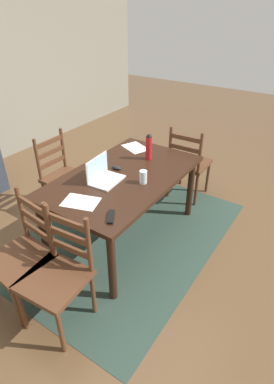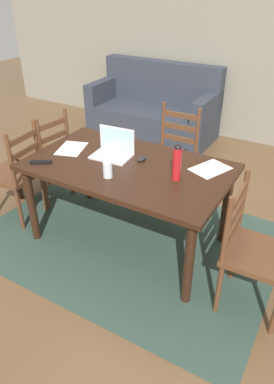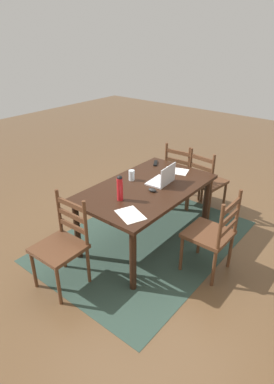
{
  "view_description": "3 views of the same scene",
  "coord_description": "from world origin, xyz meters",
  "px_view_note": "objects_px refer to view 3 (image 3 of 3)",
  "views": [
    {
      "loc": [
        -2.11,
        -1.57,
        2.19
      ],
      "look_at": [
        0.07,
        -0.11,
        0.55
      ],
      "focal_mm": 28.94,
      "sensor_mm": 36.0,
      "label": 1
    },
    {
      "loc": [
        1.35,
        -2.18,
        2.06
      ],
      "look_at": [
        0.03,
        0.09,
        0.46
      ],
      "focal_mm": 33.71,
      "sensor_mm": 36.0,
      "label": 2
    },
    {
      "loc": [
        2.61,
        1.98,
        2.34
      ],
      "look_at": [
        0.03,
        -0.12,
        0.65
      ],
      "focal_mm": 29.9,
      "sensor_mm": 36.0,
      "label": 3
    }
  ],
  "objects_px": {
    "computer_mouse": "(152,190)",
    "chair_far_head": "(212,234)",
    "chair_left_far": "(206,182)",
    "laptop": "(163,179)",
    "water_bottle": "(120,188)",
    "tv_remote": "(156,163)",
    "drinking_glass": "(132,175)",
    "chair_right_near": "(62,245)",
    "dining_table": "(147,193)",
    "chair_left_near": "(182,175)"
  },
  "relations": [
    {
      "from": "laptop",
      "to": "computer_mouse",
      "type": "bearing_deg",
      "value": 6.58
    },
    {
      "from": "chair_left_far",
      "to": "chair_left_near",
      "type": "height_order",
      "value": "same"
    },
    {
      "from": "dining_table",
      "to": "chair_right_near",
      "type": "distance_m",
      "value": 1.13
    },
    {
      "from": "chair_far_head",
      "to": "water_bottle",
      "type": "distance_m",
      "value": 1.06
    },
    {
      "from": "chair_left_far",
      "to": "water_bottle",
      "type": "bearing_deg",
      "value": -7.72
    },
    {
      "from": "chair_right_near",
      "to": "chair_left_far",
      "type": "bearing_deg",
      "value": 170.13
    },
    {
      "from": "water_bottle",
      "to": "tv_remote",
      "type": "bearing_deg",
      "value": -163.6
    },
    {
      "from": "laptop",
      "to": "water_bottle",
      "type": "bearing_deg",
      "value": -10.44
    },
    {
      "from": "chair_left_far",
      "to": "chair_right_near",
      "type": "distance_m",
      "value": 2.23
    },
    {
      "from": "dining_table",
      "to": "water_bottle",
      "type": "distance_m",
      "value": 0.49
    },
    {
      "from": "dining_table",
      "to": "chair_left_far",
      "type": "height_order",
      "value": "chair_left_far"
    },
    {
      "from": "dining_table",
      "to": "computer_mouse",
      "type": "xyz_separation_m",
      "value": [
        0.06,
        0.12,
        0.1
      ]
    },
    {
      "from": "chair_left_far",
      "to": "chair_far_head",
      "type": "xyz_separation_m",
      "value": [
        1.1,
        0.67,
        0.0
      ]
    },
    {
      "from": "drinking_glass",
      "to": "tv_remote",
      "type": "relative_size",
      "value": 0.73
    },
    {
      "from": "chair_far_head",
      "to": "tv_remote",
      "type": "bearing_deg",
      "value": -117.61
    },
    {
      "from": "chair_left_near",
      "to": "tv_remote",
      "type": "bearing_deg",
      "value": -15.95
    },
    {
      "from": "chair_far_head",
      "to": "drinking_glass",
      "type": "bearing_deg",
      "value": -91.29
    },
    {
      "from": "chair_right_near",
      "to": "tv_remote",
      "type": "height_order",
      "value": "chair_right_near"
    },
    {
      "from": "laptop",
      "to": "chair_right_near",
      "type": "bearing_deg",
      "value": -12.65
    },
    {
      "from": "dining_table",
      "to": "water_bottle",
      "type": "xyz_separation_m",
      "value": [
        0.43,
        -0.02,
        0.23
      ]
    },
    {
      "from": "drinking_glass",
      "to": "chair_left_far",
      "type": "bearing_deg",
      "value": 158.1
    },
    {
      "from": "tv_remote",
      "to": "chair_right_near",
      "type": "bearing_deg",
      "value": -117.87
    },
    {
      "from": "chair_right_near",
      "to": "tv_remote",
      "type": "distance_m",
      "value": 1.75
    },
    {
      "from": "water_bottle",
      "to": "drinking_glass",
      "type": "height_order",
      "value": "water_bottle"
    },
    {
      "from": "tv_remote",
      "to": "dining_table",
      "type": "bearing_deg",
      "value": -94.39
    },
    {
      "from": "chair_far_head",
      "to": "drinking_glass",
      "type": "relative_size",
      "value": 7.63
    },
    {
      "from": "computer_mouse",
      "to": "chair_far_head",
      "type": "bearing_deg",
      "value": 94.15
    },
    {
      "from": "chair_left_near",
      "to": "computer_mouse",
      "type": "bearing_deg",
      "value": 15.21
    },
    {
      "from": "chair_left_near",
      "to": "chair_far_head",
      "type": "relative_size",
      "value": 1.0
    },
    {
      "from": "chair_far_head",
      "to": "water_bottle",
      "type": "height_order",
      "value": "water_bottle"
    },
    {
      "from": "dining_table",
      "to": "chair_left_near",
      "type": "xyz_separation_m",
      "value": [
        -1.1,
        -0.19,
        -0.2
      ]
    },
    {
      "from": "chair_left_far",
      "to": "laptop",
      "type": "height_order",
      "value": "laptop"
    },
    {
      "from": "chair_right_near",
      "to": "computer_mouse",
      "type": "relative_size",
      "value": 9.5
    },
    {
      "from": "chair_far_head",
      "to": "tv_remote",
      "type": "relative_size",
      "value": 5.59
    },
    {
      "from": "chair_left_near",
      "to": "chair_right_near",
      "type": "height_order",
      "value": "same"
    },
    {
      "from": "chair_right_near",
      "to": "water_bottle",
      "type": "height_order",
      "value": "water_bottle"
    },
    {
      "from": "chair_far_head",
      "to": "computer_mouse",
      "type": "xyz_separation_m",
      "value": [
        0.06,
        -0.73,
        0.3
      ]
    },
    {
      "from": "chair_far_head",
      "to": "drinking_glass",
      "type": "height_order",
      "value": "chair_far_head"
    },
    {
      "from": "chair_left_far",
      "to": "tv_remote",
      "type": "xyz_separation_m",
      "value": [
        0.48,
        -0.52,
        0.29
      ]
    },
    {
      "from": "chair_left_far",
      "to": "water_bottle",
      "type": "xyz_separation_m",
      "value": [
        1.53,
        -0.21,
        0.43
      ]
    },
    {
      "from": "chair_left_far",
      "to": "tv_remote",
      "type": "relative_size",
      "value": 5.59
    },
    {
      "from": "water_bottle",
      "to": "computer_mouse",
      "type": "height_order",
      "value": "water_bottle"
    },
    {
      "from": "chair_far_head",
      "to": "dining_table",
      "type": "bearing_deg",
      "value": -90.01
    },
    {
      "from": "dining_table",
      "to": "laptop",
      "type": "bearing_deg",
      "value": 153.54
    },
    {
      "from": "chair_far_head",
      "to": "chair_right_near",
      "type": "height_order",
      "value": "same"
    },
    {
      "from": "dining_table",
      "to": "water_bottle",
      "type": "height_order",
      "value": "water_bottle"
    },
    {
      "from": "chair_left_far",
      "to": "dining_table",
      "type": "bearing_deg",
      "value": -9.73
    },
    {
      "from": "chair_left_far",
      "to": "computer_mouse",
      "type": "xyz_separation_m",
      "value": [
        1.16,
        -0.06,
        0.3
      ]
    },
    {
      "from": "chair_left_near",
      "to": "computer_mouse",
      "type": "height_order",
      "value": "chair_left_near"
    },
    {
      "from": "chair_left_near",
      "to": "tv_remote",
      "type": "xyz_separation_m",
      "value": [
        0.48,
        -0.14,
        0.29
      ]
    }
  ]
}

